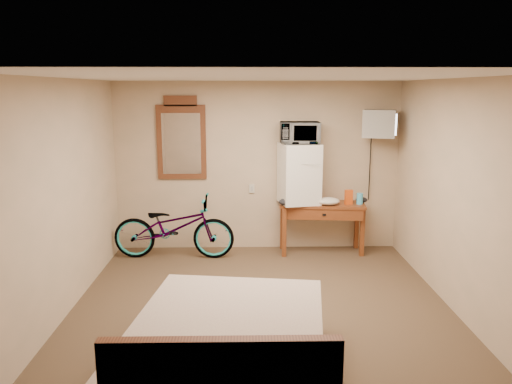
# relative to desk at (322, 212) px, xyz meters

# --- Properties ---
(room) EXTENTS (4.60, 4.64, 2.50)m
(room) POSITION_rel_desk_xyz_m (-0.94, -2.00, 0.63)
(room) COLOR #443522
(room) RESTS_ON ground
(desk) EXTENTS (1.27, 0.59, 0.75)m
(desk) POSITION_rel_desk_xyz_m (0.00, 0.00, 0.00)
(desk) COLOR brown
(desk) RESTS_ON floor
(mini_fridge) EXTENTS (0.62, 0.60, 0.87)m
(mini_fridge) POSITION_rel_desk_xyz_m (-0.34, 0.05, 0.57)
(mini_fridge) COLOR white
(mini_fridge) RESTS_ON desk
(microwave) EXTENTS (0.56, 0.38, 0.31)m
(microwave) POSITION_rel_desk_xyz_m (-0.34, 0.05, 1.16)
(microwave) COLOR white
(microwave) RESTS_ON mini_fridge
(snack_bag) EXTENTS (0.11, 0.08, 0.21)m
(snack_bag) POSITION_rel_desk_xyz_m (0.37, -0.04, 0.24)
(snack_bag) COLOR #D64B13
(snack_bag) RESTS_ON desk
(blue_cup) EXTENTS (0.09, 0.09, 0.16)m
(blue_cup) POSITION_rel_desk_xyz_m (0.53, -0.04, 0.21)
(blue_cup) COLOR #45BAED
(blue_cup) RESTS_ON desk
(cloth_cream) EXTENTS (0.34, 0.26, 0.11)m
(cloth_cream) POSITION_rel_desk_xyz_m (0.07, -0.07, 0.18)
(cloth_cream) COLOR silver
(cloth_cream) RESTS_ON desk
(cloth_dark_a) EXTENTS (0.29, 0.21, 0.11)m
(cloth_dark_a) POSITION_rel_desk_xyz_m (-0.50, -0.12, 0.19)
(cloth_dark_a) COLOR black
(cloth_dark_a) RESTS_ON desk
(cloth_dark_b) EXTENTS (0.17, 0.14, 0.08)m
(cloth_dark_b) POSITION_rel_desk_xyz_m (0.59, 0.06, 0.17)
(cloth_dark_b) COLOR black
(cloth_dark_b) RESTS_ON desk
(crt_television) EXTENTS (0.54, 0.62, 0.39)m
(crt_television) POSITION_rel_desk_xyz_m (0.78, 0.02, 1.29)
(crt_television) COLOR black
(crt_television) RESTS_ON room
(wall_mirror) EXTENTS (0.72, 0.04, 1.21)m
(wall_mirror) POSITION_rel_desk_xyz_m (-2.05, 0.27, 1.05)
(wall_mirror) COLOR brown
(wall_mirror) RESTS_ON room
(bicycle) EXTENTS (1.74, 0.66, 0.90)m
(bicycle) POSITION_rel_desk_xyz_m (-2.14, -0.16, -0.17)
(bicycle) COLOR black
(bicycle) RESTS_ON floor
(bed) EXTENTS (1.79, 2.22, 0.90)m
(bed) POSITION_rel_desk_xyz_m (-1.27, -3.38, -0.32)
(bed) COLOR brown
(bed) RESTS_ON floor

